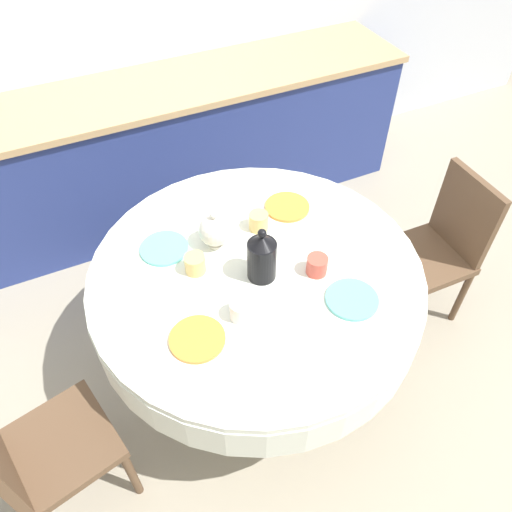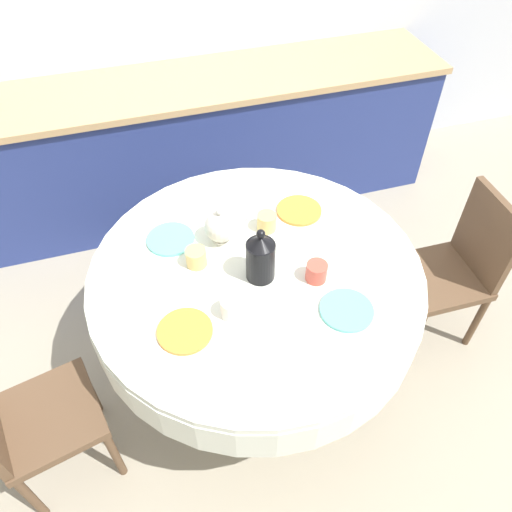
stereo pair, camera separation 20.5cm
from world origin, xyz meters
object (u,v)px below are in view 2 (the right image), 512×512
Objects in this scene: teapot at (221,226)px; chair_right at (23,418)px; chair_left at (457,265)px; coffee_carafe at (261,257)px.

chair_right is at bearing -154.22° from teapot.
chair_left and chair_right have the same top height.
chair_left is 1.00× the size of chair_right.
coffee_carafe is (-1.05, -0.02, 0.40)m from chair_left.
chair_left is 1.23m from teapot.
coffee_carafe is at bearing 92.22° from chair_left.
chair_right is at bearing 97.16° from chair_left.
chair_left is 1.12m from coffee_carafe.
teapot is (0.94, 0.45, 0.37)m from chair_right.
coffee_carafe is at bearing -68.05° from teapot.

